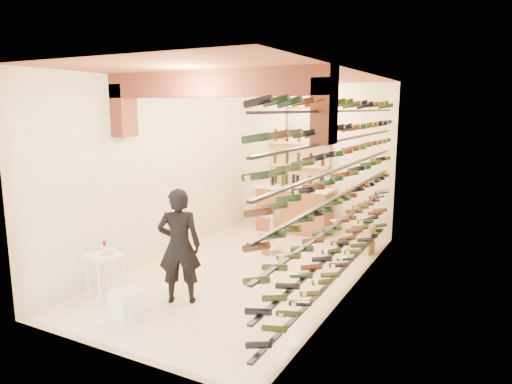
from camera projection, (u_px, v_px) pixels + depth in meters
ground at (248, 271)px, 7.69m from camera, size 6.00×6.00×0.00m
room_shell at (239, 137)px, 7.05m from camera, size 3.52×6.02×3.21m
wine_rack at (339, 187)px, 6.70m from camera, size 0.32×5.70×2.56m
back_counter at (294, 208)px, 10.03m from camera, size 1.70×0.62×1.29m
back_shelving at (299, 178)px, 10.13m from camera, size 1.40×0.31×2.73m
tasting_table at (105, 262)px, 6.49m from camera, size 0.57×0.57×0.80m
white_stool at (127, 306)px, 5.84m from camera, size 0.39×0.39×0.41m
person at (179, 246)px, 6.34m from camera, size 0.71×0.63×1.63m
chrome_barstool at (272, 230)px, 8.46m from camera, size 0.42×0.42×0.81m
crate_lower at (361, 245)px, 8.68m from camera, size 0.48×0.37×0.26m
crate_upper at (361, 232)px, 8.63m from camera, size 0.47×0.35×0.26m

